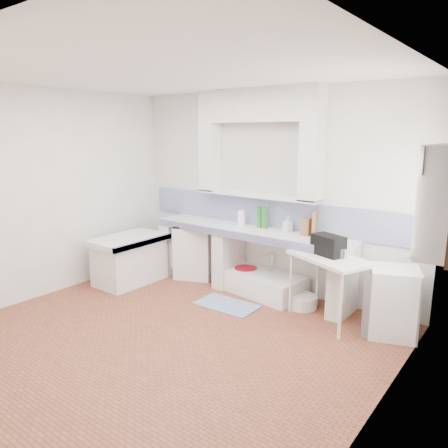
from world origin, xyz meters
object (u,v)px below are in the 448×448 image
Objects in this scene: sink at (263,284)px; side_table at (328,289)px; fridge at (393,302)px; stove at (196,251)px.

side_table is at bearing -6.93° from sink.
sink is 1.18× the size of side_table.
sink is 1.82m from fridge.
sink is 1.14m from side_table.
fridge is at bearing -25.96° from stove.
stove reaches higher than sink.
side_table is 1.25× the size of fridge.
stove is at bearing 156.16° from fridge.
side_table is (1.08, -0.28, 0.26)m from sink.
stove is at bearing -172.32° from sink.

